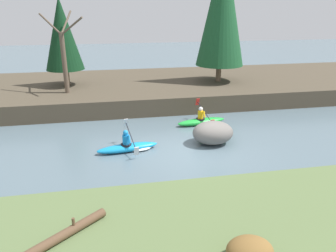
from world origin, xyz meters
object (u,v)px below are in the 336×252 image
(kayaker_middle, at_px, (130,147))
(boulder_midstream, at_px, (213,133))
(kayaker_lead, at_px, (203,121))
(driftwood_log, at_px, (68,232))

(kayaker_middle, height_order, boulder_midstream, kayaker_middle)
(kayaker_lead, bearing_deg, driftwood_log, -133.11)
(kayaker_lead, distance_m, boulder_midstream, 2.67)
(kayaker_lead, bearing_deg, kayaker_middle, -155.03)
(kayaker_middle, relative_size, boulder_midstream, 1.47)
(kayaker_lead, xyz_separation_m, boulder_midstream, (-0.32, -2.62, 0.34))
(kayaker_lead, distance_m, driftwood_log, 10.90)
(boulder_midstream, bearing_deg, kayaker_lead, 82.97)
(boulder_midstream, bearing_deg, kayaker_middle, -178.35)
(kayaker_lead, distance_m, kayaker_middle, 5.00)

